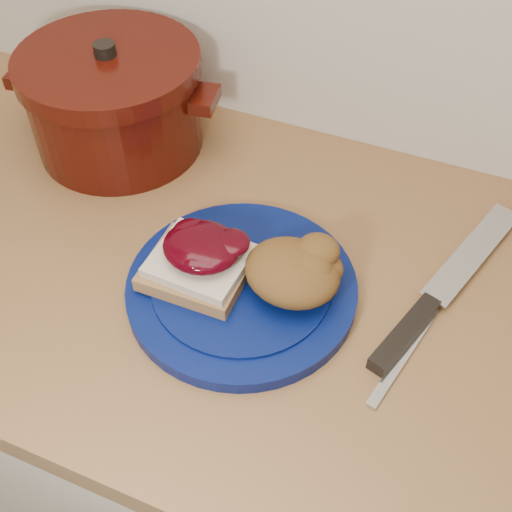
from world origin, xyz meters
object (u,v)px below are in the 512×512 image
at_px(chef_knife, 424,310).
at_px(butter_knife, 404,355).
at_px(dutch_oven, 115,101).
at_px(pepper_grinder, 76,93).
at_px(plate, 242,288).

distance_m(chef_knife, butter_knife, 0.07).
xyz_separation_m(chef_knife, dutch_oven, (-0.49, 0.14, 0.06)).
bearing_deg(butter_knife, dutch_oven, 79.34).
height_order(chef_knife, pepper_grinder, pepper_grinder).
relative_size(plate, chef_knife, 0.87).
bearing_deg(chef_knife, dutch_oven, 91.24).
distance_m(chef_knife, pepper_grinder, 0.58).
distance_m(butter_knife, pepper_grinder, 0.60).
xyz_separation_m(chef_knife, butter_knife, (-0.01, -0.06, -0.01)).
distance_m(plate, pepper_grinder, 0.41).
bearing_deg(dutch_oven, butter_knife, -23.35).
bearing_deg(pepper_grinder, butter_knife, -21.36).
xyz_separation_m(dutch_oven, pepper_grinder, (-0.07, 0.01, -0.01)).
bearing_deg(pepper_grinder, chef_knife, -15.18).
bearing_deg(pepper_grinder, dutch_oven, -6.75).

